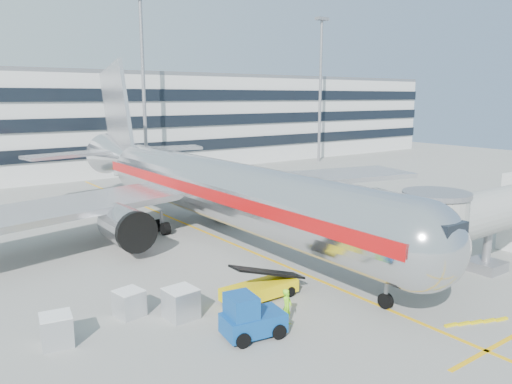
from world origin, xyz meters
TOP-DOWN VIEW (x-y plane):
  - ground at (0.00, 0.00)m, footprint 180.00×180.00m
  - lead_in_line at (0.00, 10.00)m, footprint 0.25×70.00m
  - stop_bar at (0.00, -14.00)m, footprint 6.00×0.25m
  - main_jet at (0.00, 11.72)m, footprint 50.95×48.70m
  - jet_bridge at (12.18, -8.00)m, footprint 17.80×4.50m
  - terminal at (0.00, 57.95)m, footprint 150.00×24.25m
  - light_mast_centre at (8.00, 42.00)m, footprint 2.40×1.20m
  - light_mast_east at (42.00, 42.00)m, footprint 2.40×1.20m
  - belt_loader at (-4.98, -2.74)m, footprint 4.93×1.80m
  - baggage_tug at (-8.19, -6.23)m, footprint 3.29×2.37m
  - cargo_container_left at (-12.06, -0.34)m, footprint 1.60×1.60m
  - cargo_container_right at (-16.15, -1.39)m, footprint 1.66×1.66m
  - cargo_container_front at (-9.90, -2.23)m, footprint 1.67×1.67m
  - ramp_worker at (-5.83, -6.28)m, footprint 0.86×0.75m

SIDE VIEW (x-z plane):
  - ground at x=0.00m, z-range 0.00..0.00m
  - lead_in_line at x=0.00m, z-range 0.00..0.01m
  - stop_bar at x=0.00m, z-range 0.00..0.01m
  - belt_loader at x=-4.98m, z-range -0.51..1.85m
  - cargo_container_left at x=-12.06m, z-range 0.00..1.46m
  - cargo_container_right at x=-16.15m, z-range 0.00..1.54m
  - cargo_container_front at x=-9.90m, z-range 0.00..1.67m
  - ramp_worker at x=-5.83m, z-range 0.00..1.97m
  - baggage_tug at x=-8.19m, z-range -0.15..2.15m
  - jet_bridge at x=12.18m, z-range 0.37..7.37m
  - main_jet at x=0.00m, z-range -3.79..12.26m
  - terminal at x=0.00m, z-range 0.00..15.60m
  - light_mast_centre at x=8.00m, z-range 2.15..27.60m
  - light_mast_east at x=42.00m, z-range 2.15..27.60m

